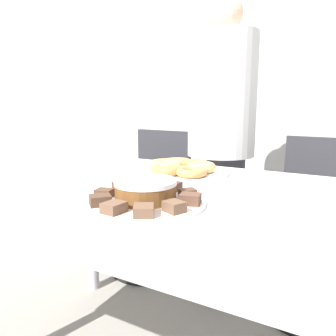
{
  "coord_description": "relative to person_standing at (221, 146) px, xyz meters",
  "views": [
    {
      "loc": [
        0.55,
        -0.87,
        1.02
      ],
      "look_at": [
        0.03,
        0.05,
        0.82
      ],
      "focal_mm": 35.0,
      "sensor_mm": 36.0,
      "label": 1
    }
  ],
  "objects": [
    {
      "name": "office_chair_right",
      "position": [
        0.48,
        0.06,
        -0.41
      ],
      "size": [
        0.45,
        0.45,
        0.86
      ],
      "rotation": [
        0.0,
        0.0,
        -0.03
      ],
      "color": "black",
      "rests_on": "ground_plane"
    },
    {
      "name": "donut_1",
      "position": [
        -0.04,
        -0.51,
        -0.02
      ],
      "size": [
        0.13,
        0.13,
        0.04
      ],
      "color": "#E5AD66",
      "rests_on": "plate_donuts"
    },
    {
      "name": "lamington_0",
      "position": [
        0.23,
        -0.94,
        -0.03
      ],
      "size": [
        0.06,
        0.06,
        0.03
      ],
      "rotation": [
        0.0,
        0.0,
        5.88
      ],
      "color": "brown",
      "rests_on": "plate_cake"
    },
    {
      "name": "plate_donuts",
      "position": [
        0.02,
        -0.48,
        -0.05
      ],
      "size": [
        0.36,
        0.36,
        0.01
      ],
      "color": "white",
      "rests_on": "table"
    },
    {
      "name": "donut_3",
      "position": [
        0.09,
        -0.56,
        -0.03
      ],
      "size": [
        0.11,
        0.11,
        0.03
      ],
      "color": "#D18E4C",
      "rests_on": "plate_donuts"
    },
    {
      "name": "donut_6",
      "position": [
        -0.03,
        -0.43,
        -0.03
      ],
      "size": [
        0.13,
        0.13,
        0.03
      ],
      "color": "#D18E4C",
      "rests_on": "plate_donuts"
    },
    {
      "name": "lamington_9",
      "position": [
        0.18,
        -1.0,
        -0.03
      ],
      "size": [
        0.07,
        0.07,
        0.02
      ],
      "rotation": [
        0.0,
        0.0,
        11.54
      ],
      "color": "brown",
      "rests_on": "plate_cake"
    },
    {
      "name": "donut_0",
      "position": [
        0.02,
        -0.48,
        -0.03
      ],
      "size": [
        0.1,
        0.1,
        0.03
      ],
      "color": "#D18E4C",
      "rests_on": "plate_donuts"
    },
    {
      "name": "lamington_5",
      "position": [
        0.0,
        -0.85,
        -0.03
      ],
      "size": [
        0.07,
        0.06,
        0.03
      ],
      "rotation": [
        0.0,
        0.0,
        9.02
      ],
      "color": "#513828",
      "rests_on": "plate_cake"
    },
    {
      "name": "wall_back",
      "position": [
        0.04,
        0.83,
        0.49
      ],
      "size": [
        8.0,
        0.05,
        2.6
      ],
      "color": "beige",
      "rests_on": "ground_plane"
    },
    {
      "name": "lamington_2",
      "position": [
        0.2,
        -0.8,
        -0.03
      ],
      "size": [
        0.06,
        0.06,
        0.02
      ],
      "rotation": [
        0.0,
        0.0,
        7.14
      ],
      "color": "#513828",
      "rests_on": "plate_cake"
    },
    {
      "name": "lamington_8",
      "position": [
        0.11,
        -1.02,
        -0.03
      ],
      "size": [
        0.05,
        0.06,
        0.02
      ],
      "rotation": [
        0.0,
        0.0,
        10.91
      ],
      "color": "brown",
      "rests_on": "plate_cake"
    },
    {
      "name": "lamington_3",
      "position": [
        0.13,
        -0.77,
        -0.03
      ],
      "size": [
        0.05,
        0.06,
        0.03
      ],
      "rotation": [
        0.0,
        0.0,
        7.77
      ],
      "color": "#513828",
      "rests_on": "plate_cake"
    },
    {
      "name": "person_standing",
      "position": [
        0.0,
        0.0,
        0.0
      ],
      "size": [
        0.34,
        0.34,
        1.55
      ],
      "color": "#383842",
      "rests_on": "ground_plane"
    },
    {
      "name": "lamington_6",
      "position": [
        -0.0,
        -0.92,
        -0.03
      ],
      "size": [
        0.05,
        0.05,
        0.02
      ],
      "rotation": [
        0.0,
        0.0,
        9.65
      ],
      "color": "#513828",
      "rests_on": "plate_cake"
    },
    {
      "name": "napkin",
      "position": [
        -0.47,
        -0.72,
        -0.05
      ],
      "size": [
        0.16,
        0.14,
        0.01
      ],
      "color": "white",
      "rests_on": "table"
    },
    {
      "name": "table",
      "position": [
        0.04,
        -0.74,
        -0.15
      ],
      "size": [
        1.42,
        0.93,
        0.76
      ],
      "color": "silver",
      "rests_on": "ground_plane"
    },
    {
      "name": "frosted_cake",
      "position": [
        0.12,
        -0.9,
        -0.01
      ],
      "size": [
        0.17,
        0.17,
        0.06
      ],
      "color": "brown",
      "rests_on": "plate_cake"
    },
    {
      "name": "office_chair_left",
      "position": [
        -0.48,
        0.06,
        -0.41
      ],
      "size": [
        0.47,
        0.47,
        0.86
      ],
      "rotation": [
        0.0,
        0.0,
        -0.08
      ],
      "color": "black",
      "rests_on": "ground_plane"
    },
    {
      "name": "donut_4",
      "position": [
        0.09,
        -0.47,
        -0.02
      ],
      "size": [
        0.11,
        0.11,
        0.04
      ],
      "color": "#E5AD66",
      "rests_on": "plate_donuts"
    },
    {
      "name": "plate_cake",
      "position": [
        0.12,
        -0.9,
        -0.05
      ],
      "size": [
        0.33,
        0.33,
        0.01
      ],
      "color": "white",
      "rests_on": "table"
    },
    {
      "name": "donut_2",
      "position": [
        0.0,
        -0.57,
        -0.03
      ],
      "size": [
        0.12,
        0.12,
        0.04
      ],
      "color": "#C68447",
      "rests_on": "plate_donuts"
    },
    {
      "name": "donut_5",
      "position": [
        0.04,
        -0.4,
        -0.03
      ],
      "size": [
        0.11,
        0.11,
        0.03
      ],
      "color": "#C68447",
      "rests_on": "plate_donuts"
    },
    {
      "name": "lamington_4",
      "position": [
        0.05,
        -0.79,
        -0.03
      ],
      "size": [
        0.06,
        0.06,
        0.03
      ],
      "rotation": [
        0.0,
        0.0,
        8.39
      ],
      "color": "#513828",
      "rests_on": "plate_cake"
    },
    {
      "name": "lamington_1",
      "position": [
        0.24,
        -0.87,
        -0.03
      ],
      "size": [
        0.06,
        0.05,
        0.03
      ],
      "rotation": [
        0.0,
        0.0,
        6.51
      ],
      "color": "brown",
      "rests_on": "plate_cake"
    },
    {
      "name": "lamington_7",
      "position": [
        0.04,
        -0.99,
        -0.03
      ],
      "size": [
        0.07,
        0.07,
        0.03
      ],
      "rotation": [
        0.0,
        0.0,
        10.28
      ],
      "color": "#513828",
      "rests_on": "plate_cake"
    }
  ]
}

